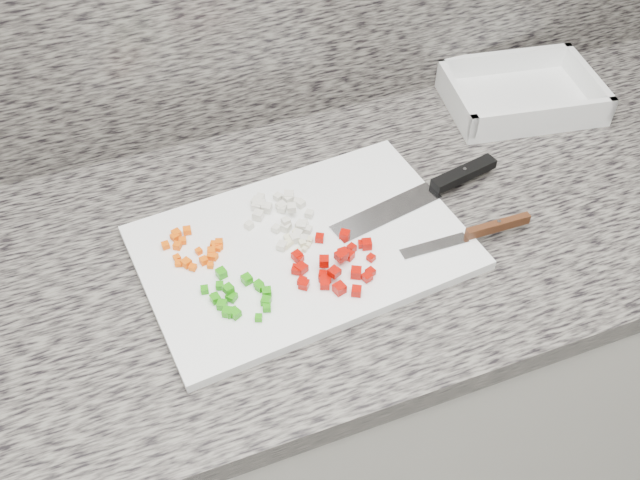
{
  "coord_description": "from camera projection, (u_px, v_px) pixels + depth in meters",
  "views": [
    {
      "loc": [
        -0.23,
        0.71,
        1.69
      ],
      "look_at": [
        0.03,
        1.39,
        0.94
      ],
      "focal_mm": 40.0,
      "sensor_mm": 36.0,
      "label": 1
    }
  ],
  "objects": [
    {
      "name": "countertop",
      "position": [
        290.0,
        249.0,
        1.11
      ],
      "size": [
        3.96,
        0.64,
        0.04
      ],
      "primitive_type": "cube",
      "color": "slate",
      "rests_on": "cabinet"
    },
    {
      "name": "red_pepper_pile",
      "position": [
        335.0,
        265.0,
        1.03
      ],
      "size": [
        0.13,
        0.13,
        0.02
      ],
      "color": "#A30902",
      "rests_on": "cutting_board"
    },
    {
      "name": "onion_pile",
      "position": [
        282.0,
        214.0,
        1.1
      ],
      "size": [
        0.11,
        0.13,
        0.02
      ],
      "color": "silver",
      "rests_on": "cutting_board"
    },
    {
      "name": "carrot_pile",
      "position": [
        196.0,
        249.0,
        1.06
      ],
      "size": [
        0.09,
        0.09,
        0.01
      ],
      "color": "#F45905",
      "rests_on": "cutting_board"
    },
    {
      "name": "tray",
      "position": [
        520.0,
        96.0,
        1.33
      ],
      "size": [
        0.3,
        0.24,
        0.06
      ],
      "rotation": [
        0.0,
        0.0,
        -0.17
      ],
      "color": "white",
      "rests_on": "countertop"
    },
    {
      "name": "garlic_pile",
      "position": [
        295.0,
        242.0,
        1.07
      ],
      "size": [
        0.05,
        0.05,
        0.01
      ],
      "color": "beige",
      "rests_on": "cutting_board"
    },
    {
      "name": "green_pepper_pile",
      "position": [
        237.0,
        296.0,
        0.99
      ],
      "size": [
        0.09,
        0.11,
        0.02
      ],
      "color": "#23910D",
      "rests_on": "cutting_board"
    },
    {
      "name": "cutting_board",
      "position": [
        303.0,
        247.0,
        1.08
      ],
      "size": [
        0.51,
        0.36,
        0.02
      ],
      "primitive_type": "cube",
      "rotation": [
        0.0,
        0.0,
        0.09
      ],
      "color": "white",
      "rests_on": "countertop"
    },
    {
      "name": "cabinet",
      "position": [
        297.0,
        401.0,
        1.44
      ],
      "size": [
        3.92,
        0.62,
        0.86
      ],
      "primitive_type": "cube",
      "color": "beige",
      "rests_on": "ground"
    },
    {
      "name": "paring_knife",
      "position": [
        482.0,
        231.0,
        1.08
      ],
      "size": [
        0.21,
        0.02,
        0.02
      ],
      "rotation": [
        0.0,
        0.0,
        -0.02
      ],
      "color": "silver",
      "rests_on": "cutting_board"
    },
    {
      "name": "chef_knife",
      "position": [
        438.0,
        186.0,
        1.15
      ],
      "size": [
        0.31,
        0.1,
        0.02
      ],
      "rotation": [
        0.0,
        0.0,
        0.2
      ],
      "color": "silver",
      "rests_on": "cutting_board"
    }
  ]
}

